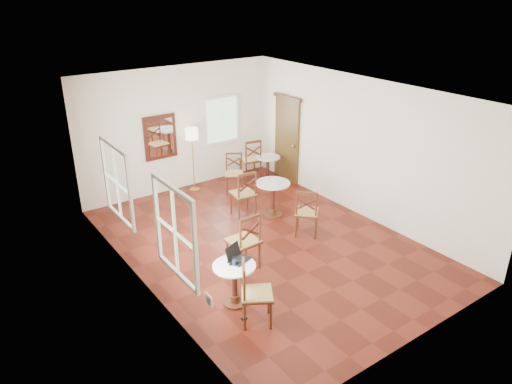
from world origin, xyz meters
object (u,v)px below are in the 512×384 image
Objects in this scene: laptop at (237,256)px; navy_mug at (235,263)px; cafe_table_mid at (273,195)px; floor_lamp at (192,138)px; cafe_table_back at (268,166)px; water_glass at (234,260)px; chair_mid_b at (307,212)px; chair_mid_a at (244,194)px; power_adapter at (244,318)px; chair_back_a at (251,159)px; cafe_table_near at (235,280)px; chair_back_b at (234,173)px; chair_near_a at (244,241)px; mouse at (231,264)px; chair_near_b at (255,293)px.

navy_mug is (-0.11, -0.12, -0.02)m from laptop.
cafe_table_mid is 2.51m from floor_lamp.
cafe_table_back is 5.16m from water_glass.
floor_lamp is (-0.73, 3.34, 0.83)m from chair_mid_b.
chair_mid_a is 1.54m from chair_mid_b.
power_adapter is (-2.01, -2.95, -0.51)m from chair_mid_a.
chair_back_a reaches higher than water_glass.
cafe_table_near is 4.52m from chair_back_b.
floor_lamp reaches higher than water_glass.
cafe_table_near is at bearing 75.33° from power_adapter.
floor_lamp reaches higher than chair_near_a.
cafe_table_mid reaches higher than cafe_table_near.
chair_mid_a reaches higher than mouse.
cafe_table_mid is 0.63m from chair_mid_a.
cafe_table_mid is 7.47× the size of navy_mug.
power_adapter is (-2.55, -1.51, -0.49)m from chair_mid_b.
chair_near_a is at bearing 65.25° from chair_back_a.
floor_lamp is (1.71, 4.98, 0.83)m from chair_near_b.
floor_lamp is 17.63× the size of mouse.
cafe_table_near is at bearing 32.25° from chair_near_b.
chair_mid_b is 3.52m from floor_lamp.
power_adapter is (-1.82, -4.85, -1.32)m from floor_lamp.
chair_back_b is (2.46, 4.33, -0.03)m from chair_near_b.
chair_back_b is (0.57, 1.25, -0.05)m from chair_mid_a.
floor_lamp is 4.78m from navy_mug.
chair_back_b reaches higher than cafe_table_mid.
power_adapter is (-3.65, -4.27, -0.39)m from cafe_table_back.
cafe_table_back is at bearing 47.23° from water_glass.
cafe_table_back is 2.13m from floor_lamp.
cafe_table_near is 6.79× the size of navy_mug.
chair_near_a reaches higher than chair_back_a.
cafe_table_mid is at bearing -58.91° from chair_back_b.
cafe_table_back is at bearing -17.45° from floor_lamp.
cafe_table_near is 0.66× the size of chair_back_a.
floor_lamp reaches higher than cafe_table_mid.
water_glass is (-3.49, -3.78, 0.35)m from cafe_table_back.
cafe_table_back is at bearing 49.47° from power_adapter.
chair_back_a is 11.83× the size of water_glass.
floor_lamp reaches higher than laptop.
chair_back_a is 5.78m from power_adapter.
chair_back_a reaches higher than chair_mid_a.
cafe_table_near is 7.87× the size of water_glass.
chair_mid_b is at bearing 2.06° from laptop.
chair_back_a is (2.56, 3.45, -0.01)m from chair_near_a.
chair_near_b reaches higher than power_adapter.
chair_mid_b reaches higher than cafe_table_near.
chair_back_a reaches higher than cafe_table_back.
mouse is (-0.04, 0.58, 0.22)m from chair_near_b.
laptop is 0.18m from mouse.
chair_back_a is (-0.26, 0.39, 0.13)m from cafe_table_back.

